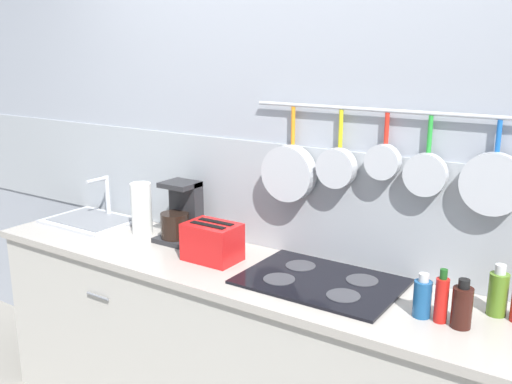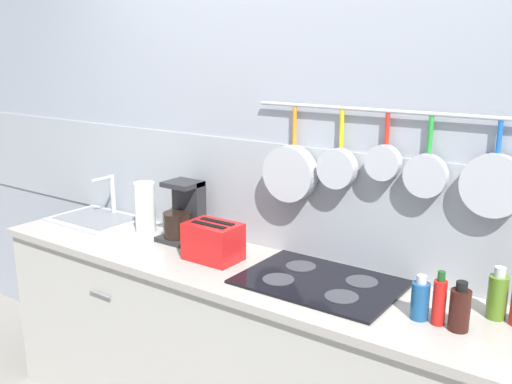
{
  "view_description": "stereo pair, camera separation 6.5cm",
  "coord_description": "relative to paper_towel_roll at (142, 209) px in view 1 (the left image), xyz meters",
  "views": [
    {
      "loc": [
        1.26,
        -1.89,
        1.81
      ],
      "look_at": [
        -0.0,
        0.0,
        1.24
      ],
      "focal_mm": 40.0,
      "sensor_mm": 36.0,
      "label": 1
    },
    {
      "loc": [
        1.31,
        -1.85,
        1.81
      ],
      "look_at": [
        -0.0,
        0.0,
        1.24
      ],
      "focal_mm": 40.0,
      "sensor_mm": 36.0,
      "label": 2
    }
  ],
  "objects": [
    {
      "name": "bottle_hot_sauce",
      "position": [
        1.49,
        -0.13,
        -0.06
      ],
      "size": [
        0.06,
        0.06,
        0.16
      ],
      "color": "navy",
      "rests_on": "countertop"
    },
    {
      "name": "bottle_vinegar",
      "position": [
        1.63,
        -0.13,
        -0.06
      ],
      "size": [
        0.07,
        0.07,
        0.17
      ],
      "color": "#33140F",
      "rests_on": "countertop"
    },
    {
      "name": "cabinet_base",
      "position": [
        0.77,
        -0.1,
        -0.59
      ],
      "size": [
        2.81,
        0.54,
        0.85
      ],
      "color": "#B7B2A8",
      "rests_on": "ground_plane"
    },
    {
      "name": "bottle_cooking_wine",
      "position": [
        1.56,
        -0.13,
        -0.05
      ],
      "size": [
        0.05,
        0.05,
        0.19
      ],
      "color": "red",
      "rests_on": "countertop"
    },
    {
      "name": "countertop",
      "position": [
        0.77,
        -0.1,
        -0.15
      ],
      "size": [
        2.85,
        0.56,
        0.03
      ],
      "color": "#A59E93",
      "rests_on": "cabinet_base"
    },
    {
      "name": "coffee_maker",
      "position": [
        0.23,
        0.04,
        -0.01
      ],
      "size": [
        0.19,
        0.2,
        0.29
      ],
      "color": "#262628",
      "rests_on": "countertop"
    },
    {
      "name": "cooktop",
      "position": [
        1.06,
        -0.06,
        -0.13
      ],
      "size": [
        0.63,
        0.44,
        0.01
      ],
      "color": "black",
      "rests_on": "countertop"
    },
    {
      "name": "wall_back",
      "position": [
        0.77,
        0.22,
        0.25
      ],
      "size": [
        7.2,
        0.15,
        2.6
      ],
      "color": "#999EA8",
      "rests_on": "ground_plane"
    },
    {
      "name": "toaster",
      "position": [
        0.53,
        -0.1,
        -0.05
      ],
      "size": [
        0.26,
        0.17,
        0.17
      ],
      "color": "red",
      "rests_on": "countertop"
    },
    {
      "name": "bottle_olive_oil",
      "position": [
        1.71,
        0.03,
        -0.05
      ],
      "size": [
        0.07,
        0.07,
        0.19
      ],
      "color": "#4C721E",
      "rests_on": "countertop"
    },
    {
      "name": "sink_basin",
      "position": [
        -0.37,
        -0.01,
        -0.11
      ],
      "size": [
        0.47,
        0.35,
        0.24
      ],
      "color": "#B7BABF",
      "rests_on": "countertop"
    },
    {
      "name": "paper_towel_roll",
      "position": [
        0.0,
        0.0,
        0.0
      ],
      "size": [
        0.1,
        0.1,
        0.26
      ],
      "color": "white",
      "rests_on": "countertop"
    }
  ]
}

